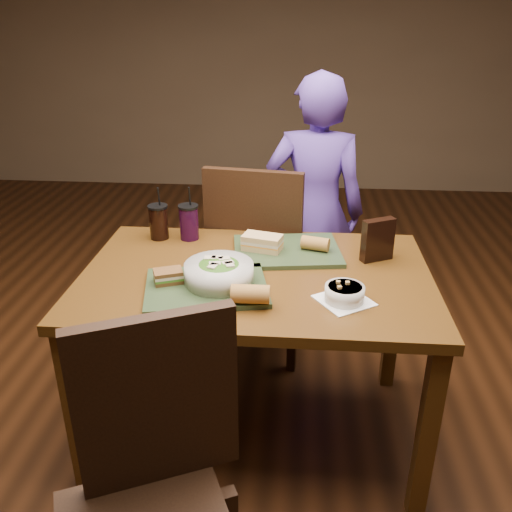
{
  "coord_description": "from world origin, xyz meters",
  "views": [
    {
      "loc": [
        0.15,
        -1.8,
        1.65
      ],
      "look_at": [
        0.0,
        0.0,
        0.82
      ],
      "focal_mm": 38.0,
      "sensor_mm": 36.0,
      "label": 1
    }
  ],
  "objects_px": {
    "baguette_far": "(315,244)",
    "chip_bag": "(378,240)",
    "salad_bowl": "(219,272)",
    "cup_cola": "(159,222)",
    "chair_near": "(153,485)",
    "tray_far": "(287,251)",
    "sandwich_far": "(262,242)",
    "dining_table": "(256,294)",
    "cup_berry": "(189,222)",
    "diner": "(314,212)",
    "sandwich_near": "(168,276)",
    "chair_far": "(255,257)",
    "baguette_near": "(250,294)",
    "soup_bowl": "(345,293)",
    "tray_near": "(206,288)"
  },
  "relations": [
    {
      "from": "baguette_far",
      "to": "chip_bag",
      "type": "distance_m",
      "value": 0.24
    },
    {
      "from": "salad_bowl",
      "to": "cup_cola",
      "type": "xyz_separation_m",
      "value": [
        -0.32,
        0.42,
        0.02
      ]
    },
    {
      "from": "chair_near",
      "to": "salad_bowl",
      "type": "bearing_deg",
      "value": 83.69
    },
    {
      "from": "tray_far",
      "to": "sandwich_far",
      "type": "height_order",
      "value": "sandwich_far"
    },
    {
      "from": "baguette_far",
      "to": "chip_bag",
      "type": "xyz_separation_m",
      "value": [
        0.24,
        -0.04,
        0.04
      ]
    },
    {
      "from": "dining_table",
      "to": "cup_berry",
      "type": "xyz_separation_m",
      "value": [
        -0.31,
        0.31,
        0.17
      ]
    },
    {
      "from": "diner",
      "to": "sandwich_near",
      "type": "distance_m",
      "value": 1.1
    },
    {
      "from": "chair_far",
      "to": "baguette_near",
      "type": "distance_m",
      "value": 0.83
    },
    {
      "from": "salad_bowl",
      "to": "soup_bowl",
      "type": "relative_size",
      "value": 1.08
    },
    {
      "from": "dining_table",
      "to": "chair_near",
      "type": "distance_m",
      "value": 0.85
    },
    {
      "from": "chair_far",
      "to": "chair_near",
      "type": "bearing_deg",
      "value": -96.23
    },
    {
      "from": "sandwich_far",
      "to": "baguette_near",
      "type": "height_order",
      "value": "baguette_near"
    },
    {
      "from": "soup_bowl",
      "to": "sandwich_far",
      "type": "xyz_separation_m",
      "value": [
        -0.3,
        0.37,
        0.02
      ]
    },
    {
      "from": "soup_bowl",
      "to": "cup_berry",
      "type": "bearing_deg",
      "value": 141.4
    },
    {
      "from": "soup_bowl",
      "to": "cup_berry",
      "type": "height_order",
      "value": "cup_berry"
    },
    {
      "from": "chair_far",
      "to": "baguette_far",
      "type": "xyz_separation_m",
      "value": [
        0.27,
        -0.35,
        0.23
      ]
    },
    {
      "from": "dining_table",
      "to": "sandwich_near",
      "type": "height_order",
      "value": "sandwich_near"
    },
    {
      "from": "baguette_near",
      "to": "cup_berry",
      "type": "height_order",
      "value": "cup_berry"
    },
    {
      "from": "cup_berry",
      "to": "sandwich_far",
      "type": "bearing_deg",
      "value": -22.17
    },
    {
      "from": "sandwich_far",
      "to": "sandwich_near",
      "type": "bearing_deg",
      "value": -134.79
    },
    {
      "from": "cup_cola",
      "to": "baguette_far",
      "type": "bearing_deg",
      "value": -9.72
    },
    {
      "from": "soup_bowl",
      "to": "cup_cola",
      "type": "bearing_deg",
      "value": 146.77
    },
    {
      "from": "diner",
      "to": "chair_near",
      "type": "bearing_deg",
      "value": 80.43
    },
    {
      "from": "sandwich_far",
      "to": "baguette_far",
      "type": "height_order",
      "value": "sandwich_far"
    },
    {
      "from": "chip_bag",
      "to": "sandwich_far",
      "type": "bearing_deg",
      "value": 150.69
    },
    {
      "from": "diner",
      "to": "baguette_near",
      "type": "xyz_separation_m",
      "value": [
        -0.23,
        -1.08,
        0.1
      ]
    },
    {
      "from": "sandwich_near",
      "to": "dining_table",
      "type": "bearing_deg",
      "value": 23.92
    },
    {
      "from": "chair_near",
      "to": "chip_bag",
      "type": "relative_size",
      "value": 5.82
    },
    {
      "from": "tray_far",
      "to": "baguette_near",
      "type": "distance_m",
      "value": 0.46
    },
    {
      "from": "soup_bowl",
      "to": "baguette_near",
      "type": "bearing_deg",
      "value": -167.83
    },
    {
      "from": "chair_near",
      "to": "sandwich_far",
      "type": "xyz_separation_m",
      "value": [
        0.21,
        1.0,
        0.25
      ]
    },
    {
      "from": "tray_near",
      "to": "soup_bowl",
      "type": "distance_m",
      "value": 0.48
    },
    {
      "from": "soup_bowl",
      "to": "diner",
      "type": "bearing_deg",
      "value": 94.47
    },
    {
      "from": "baguette_near",
      "to": "cup_cola",
      "type": "height_order",
      "value": "cup_cola"
    },
    {
      "from": "soup_bowl",
      "to": "tray_near",
      "type": "bearing_deg",
      "value": 174.99
    },
    {
      "from": "tray_near",
      "to": "cup_berry",
      "type": "relative_size",
      "value": 1.81
    },
    {
      "from": "salad_bowl",
      "to": "soup_bowl",
      "type": "xyz_separation_m",
      "value": [
        0.43,
        -0.07,
        -0.03
      ]
    },
    {
      "from": "chair_far",
      "to": "salad_bowl",
      "type": "height_order",
      "value": "chair_far"
    },
    {
      "from": "baguette_far",
      "to": "chair_near",
      "type": "bearing_deg",
      "value": -112.56
    },
    {
      "from": "soup_bowl",
      "to": "baguette_far",
      "type": "xyz_separation_m",
      "value": [
        -0.09,
        0.38,
        0.01
      ]
    },
    {
      "from": "tray_far",
      "to": "cup_berry",
      "type": "distance_m",
      "value": 0.44
    },
    {
      "from": "tray_far",
      "to": "sandwich_near",
      "type": "xyz_separation_m",
      "value": [
        -0.41,
        -0.33,
        0.03
      ]
    },
    {
      "from": "chair_far",
      "to": "tray_far",
      "type": "xyz_separation_m",
      "value": [
        0.16,
        -0.35,
        0.19
      ]
    },
    {
      "from": "tray_far",
      "to": "chip_bag",
      "type": "relative_size",
      "value": 2.5
    },
    {
      "from": "cup_cola",
      "to": "chip_bag",
      "type": "bearing_deg",
      "value": -9.37
    },
    {
      "from": "dining_table",
      "to": "cup_cola",
      "type": "distance_m",
      "value": 0.56
    },
    {
      "from": "chair_near",
      "to": "soup_bowl",
      "type": "height_order",
      "value": "chair_near"
    },
    {
      "from": "dining_table",
      "to": "sandwich_far",
      "type": "height_order",
      "value": "sandwich_far"
    },
    {
      "from": "chair_near",
      "to": "cup_berry",
      "type": "xyz_separation_m",
      "value": [
        -0.11,
        1.13,
        0.28
      ]
    },
    {
      "from": "chair_near",
      "to": "soup_bowl",
      "type": "relative_size",
      "value": 4.37
    }
  ]
}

